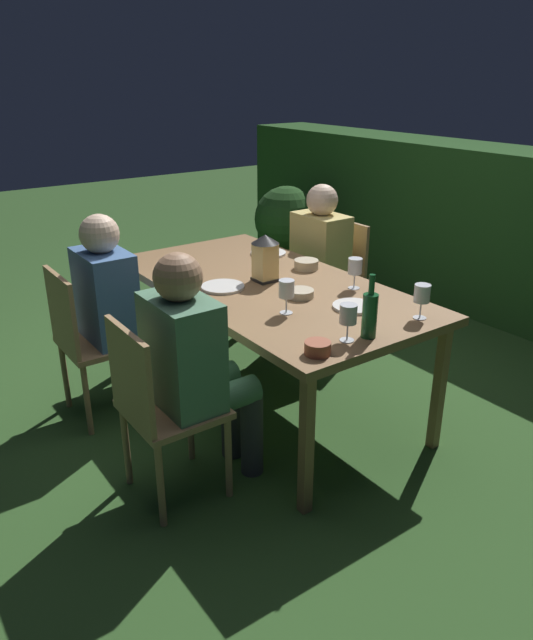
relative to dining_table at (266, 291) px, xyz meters
The scene contains 23 objects.
ground_plane 0.69m from the dining_table, ahead, with size 16.00×16.00×0.00m, color #2D5123.
dining_table is the anchor object (origin of this frame).
chair_side_right_a 1.02m from the dining_table, 116.02° to the left, with size 0.42×0.40×0.87m.
person_in_mustard 0.83m from the dining_table, 121.98° to the left, with size 0.38×0.47×1.15m.
chair_side_left_a 1.02m from the dining_table, 116.02° to the right, with size 0.42×0.40×0.87m.
person_in_blue 0.83m from the dining_table, 121.98° to the right, with size 0.38×0.47×1.15m.
chair_side_left_b 1.02m from the dining_table, 63.98° to the right, with size 0.42×0.40×0.87m.
person_in_green 0.83m from the dining_table, 58.02° to the right, with size 0.38×0.47×1.15m.
lantern_centerpiece 0.20m from the dining_table, 154.52° to the left, with size 0.15×0.15×0.27m.
green_bottle_on_table 0.87m from the dining_table, ahead, with size 0.07×0.07×0.29m.
wine_glass_a 0.91m from the dining_table, 19.39° to the left, with size 0.08×0.08×0.17m.
wine_glass_b 0.86m from the dining_table, 11.02° to the right, with size 0.08×0.08×0.17m.
wine_glass_c 0.51m from the dining_table, 43.94° to the left, with size 0.08×0.08×0.17m.
wine_glass_d 0.49m from the dining_table, 23.43° to the right, with size 0.08×0.08×0.17m.
plate_a 0.57m from the dining_table, 143.31° to the left, with size 0.23×0.23×0.01m, color white.
plate_b 0.26m from the dining_table, 106.21° to the right, with size 0.23×0.23×0.01m, color silver.
plate_c 0.66m from the dining_table, 156.36° to the right, with size 0.21×0.21×0.01m, color white.
plate_d 0.58m from the dining_table, 13.46° to the left, with size 0.21×0.21×0.01m, color silver.
bowl_olives 0.36m from the dining_table, 102.01° to the left, with size 0.14×0.14×0.05m.
bowl_bread 0.29m from the dining_table, ahead, with size 0.14×0.14×0.04m.
bowl_salad 0.93m from the dining_table, 22.32° to the right, with size 0.11×0.11×0.06m.
hedge_backdrop 2.38m from the dining_table, 90.00° to the left, with size 6.15×0.63×1.29m, color #234C1E.
potted_plant_by_hedge 2.49m from the dining_table, 140.07° to the left, with size 0.61×0.61×0.84m.
Camera 1 is at (2.57, -1.84, 1.84)m, focal length 33.72 mm.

